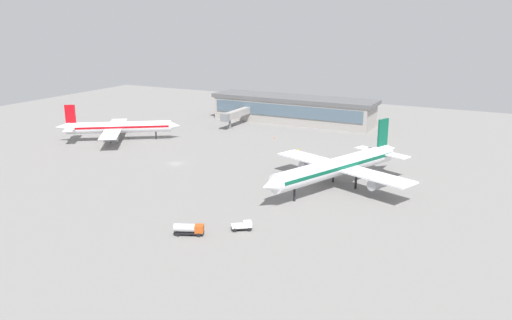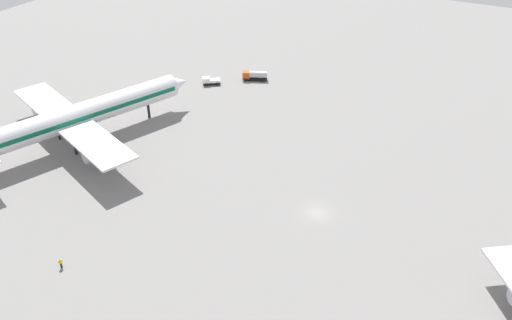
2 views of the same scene
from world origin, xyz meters
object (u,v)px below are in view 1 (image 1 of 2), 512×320
(safety_cone_near_gate, at_px, (275,138))
(fuel_truck, at_px, (189,229))
(ground_crew_worker, at_px, (298,150))
(pushback_tractor, at_px, (243,226))
(airplane_at_gate, at_px, (118,127))
(airplane_taxiing, at_px, (338,166))

(safety_cone_near_gate, bearing_deg, fuel_truck, 103.98)
(fuel_truck, relative_size, ground_crew_worker, 3.92)
(pushback_tractor, bearing_deg, airplane_at_gate, 111.99)
(fuel_truck, bearing_deg, airplane_taxiing, 45.51)
(pushback_tractor, xyz_separation_m, safety_cone_near_gate, (31.15, -81.80, -0.67))
(airplane_taxiing, relative_size, ground_crew_worker, 30.87)
(ground_crew_worker, bearing_deg, airplane_taxiing, -14.02)
(airplane_at_gate, relative_size, fuel_truck, 5.98)
(airplane_taxiing, height_order, pushback_tractor, airplane_taxiing)
(ground_crew_worker, bearing_deg, safety_cone_near_gate, 173.47)
(airplane_at_gate, relative_size, pushback_tractor, 8.34)
(ground_crew_worker, height_order, safety_cone_near_gate, ground_crew_worker)
(airplane_taxiing, distance_m, pushback_tractor, 38.45)
(airplane_at_gate, distance_m, ground_crew_worker, 68.18)
(airplane_taxiing, xyz_separation_m, ground_crew_worker, (23.75, -29.38, -5.10))
(fuel_truck, distance_m, safety_cone_near_gate, 92.15)
(airplane_taxiing, height_order, ground_crew_worker, airplane_taxiing)
(pushback_tractor, xyz_separation_m, ground_crew_worker, (15.05, -66.50, -0.12))
(ground_crew_worker, distance_m, safety_cone_near_gate, 22.22)
(fuel_truck, height_order, ground_crew_worker, fuel_truck)
(airplane_at_gate, distance_m, fuel_truck, 94.63)
(pushback_tractor, bearing_deg, airplane_taxiing, 41.64)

